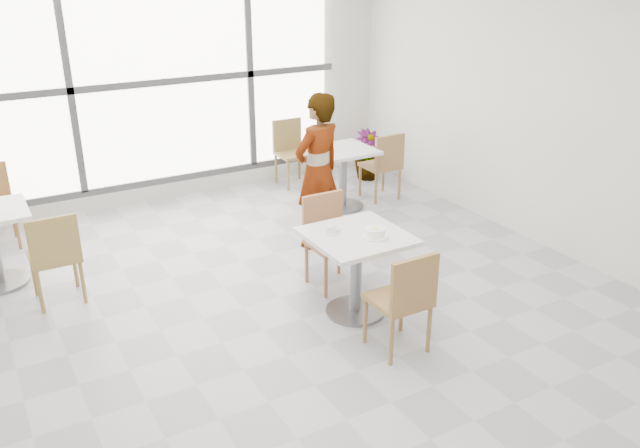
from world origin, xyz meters
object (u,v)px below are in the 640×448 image
bg_chair_left_near (55,253)px  plant_right (368,155)px  person (318,172)px  chair_near (405,296)px  bg_chair_right_far (291,148)px  main_table (356,259)px  coffee_cup (331,230)px  oatmeal_bowl (375,232)px  chair_far (328,234)px  bg_chair_right_near (384,162)px  bg_table_right (343,170)px

bg_chair_left_near → plant_right: bg_chair_left_near is taller
person → bg_chair_left_near: size_ratio=1.90×
chair_near → bg_chair_right_far: 4.24m
main_table → bg_chair_left_near: bg_chair_left_near is taller
plant_right → coffee_cup: bearing=-128.7°
chair_near → plant_right: 4.31m
chair_near → oatmeal_bowl: size_ratio=4.14×
chair_far → person: (0.35, 0.81, 0.32)m
chair_near → oatmeal_bowl: (0.11, 0.58, 0.29)m
main_table → oatmeal_bowl: 0.32m
chair_near → bg_chair_right_far: size_ratio=1.00×
chair_far → person: size_ratio=0.53×
bg_chair_left_near → bg_chair_right_near: 4.12m
person → main_table: bearing=57.5°
coffee_cup → bg_chair_left_near: bearing=146.8°
main_table → oatmeal_bowl: size_ratio=3.81×
main_table → bg_table_right: (1.25, 2.25, -0.04)m
bg_chair_right_near → plant_right: size_ratio=1.27×
person → bg_table_right: size_ratio=2.20×
oatmeal_bowl → plant_right: 3.78m
bg_chair_left_near → plant_right: size_ratio=1.27×
chair_far → oatmeal_bowl: (0.01, -0.74, 0.29)m
bg_table_right → bg_chair_right_far: size_ratio=0.86×
chair_far → bg_table_right: bearing=54.4°
main_table → bg_chair_right_far: bearing=71.6°
coffee_cup → bg_chair_right_far: size_ratio=0.18×
chair_near → bg_table_right: (1.26, 2.95, -0.01)m
main_table → bg_chair_right_near: (1.84, 2.21, -0.02)m
chair_near → bg_table_right: 3.21m
person → coffee_cup: bearing=49.2°
oatmeal_bowl → chair_far: bearing=91.0°
main_table → bg_chair_left_near: 2.64m
main_table → bg_chair_right_far: (1.12, 3.37, -0.02)m
bg_chair_right_far → main_table: bearing=-108.4°
coffee_cup → plant_right: 3.74m
main_table → chair_near: bearing=-91.0°
chair_far → bg_table_right: 2.00m
oatmeal_bowl → person: 1.59m
oatmeal_bowl → person: person is taller
main_table → coffee_cup: size_ratio=5.03×
main_table → bg_table_right: bearing=60.8°
main_table → person: size_ratio=0.48×
bg_chair_right_far → coffee_cup: bearing=-111.9°
chair_far → plant_right: size_ratio=1.27×
coffee_cup → person: size_ratio=0.10×
plant_right → main_table: bearing=-125.3°
oatmeal_bowl → bg_chair_right_far: bearing=73.7°
bg_chair_right_far → bg_chair_right_near: bearing=-58.2°
main_table → plant_right: bearing=54.7°
plant_right → bg_chair_left_near: bearing=-160.1°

